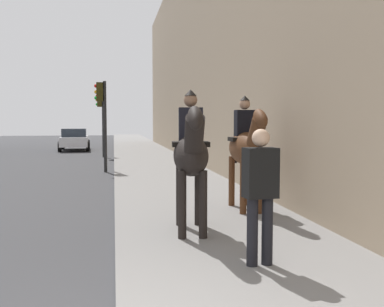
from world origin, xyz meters
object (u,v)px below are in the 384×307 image
(mounted_horse_far, at_px, (246,146))
(traffic_light_near_curb, at_px, (102,111))
(mounted_horse_near, at_px, (191,153))
(car_near_lane, at_px, (75,139))
(pedestrian_greeting, at_px, (261,188))
(traffic_light_far_curb, at_px, (101,114))

(mounted_horse_far, relative_size, traffic_light_near_curb, 0.68)
(mounted_horse_near, relative_size, car_near_lane, 0.50)
(mounted_horse_near, bearing_deg, car_near_lane, -165.02)
(pedestrian_greeting, distance_m, car_near_lane, 25.71)
(traffic_light_near_curb, bearing_deg, mounted_horse_near, -170.93)
(car_near_lane, bearing_deg, pedestrian_greeting, -172.78)
(car_near_lane, bearing_deg, traffic_light_far_curb, -165.24)
(traffic_light_near_curb, xyz_separation_m, traffic_light_far_curb, (7.24, 0.23, 0.02))
(mounted_horse_near, distance_m, traffic_light_near_curb, 10.34)
(car_near_lane, distance_m, traffic_light_near_curb, 13.64)
(mounted_horse_far, bearing_deg, pedestrian_greeting, -13.23)
(traffic_light_near_curb, bearing_deg, mounted_horse_far, -160.43)
(mounted_horse_near, relative_size, traffic_light_far_curb, 0.67)
(car_near_lane, xyz_separation_m, traffic_light_near_curb, (-13.38, -2.12, 1.55))
(mounted_horse_near, distance_m, car_near_lane, 23.86)
(mounted_horse_far, xyz_separation_m, car_near_lane, (21.90, 5.15, -0.66))
(mounted_horse_near, xyz_separation_m, traffic_light_far_curb, (17.41, 1.85, 0.91))
(traffic_light_near_curb, relative_size, traffic_light_far_curb, 0.99)
(mounted_horse_near, distance_m, mounted_horse_far, 2.17)
(car_near_lane, height_order, traffic_light_near_curb, traffic_light_near_curb)
(mounted_horse_far, distance_m, pedestrian_greeting, 3.56)
(mounted_horse_far, bearing_deg, mounted_horse_near, -39.84)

